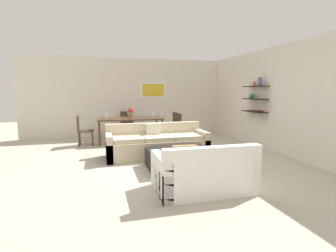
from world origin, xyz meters
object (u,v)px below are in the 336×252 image
wine_glass_right_near (154,113)px  dining_table (130,120)px  decorative_bowl (185,148)px  centerpiece_vase (131,112)px  dining_chair_right_far (172,124)px  coffee_table (180,159)px  loveseat_white (203,173)px  wine_glass_right_far (152,113)px  sofa_beige (157,144)px  wine_glass_head (129,113)px  wine_glass_left_near (106,115)px  apple_on_coffee_table (165,149)px  dining_chair_right_near (175,125)px  candle_jar (196,148)px  dining_chair_left_near (82,128)px  dining_chair_head (127,123)px

wine_glass_right_near → dining_table: bearing=170.9°
decorative_bowl → centerpiece_vase: bearing=103.4°
dining_chair_right_far → decorative_bowl: bearing=-101.2°
coffee_table → wine_glass_right_near: 3.03m
loveseat_white → wine_glass_right_far: (0.08, 4.40, 0.57)m
wine_glass_right_near → sofa_beige: bearing=-99.5°
dining_table → centerpiece_vase: centerpiece_vase is taller
sofa_beige → wine_glass_right_far: (0.31, 2.08, 0.57)m
wine_glass_head → wine_glass_left_near: (-0.72, -0.52, 0.01)m
dining_chair_right_far → wine_glass_head: bearing=172.0°
apple_on_coffee_table → wine_glass_right_near: bearing=82.6°
dining_chair_right_near → decorative_bowl: bearing=-102.7°
candle_jar → apple_on_coffee_table: (-0.62, 0.11, -0.00)m
dining_chair_right_near → centerpiece_vase: 1.45m
coffee_table → wine_glass_head: 3.59m
wine_glass_head → coffee_table: bearing=-79.5°
candle_jar → wine_glass_head: 3.72m
candle_jar → centerpiece_vase: 3.29m
dining_chair_right_near → wine_glass_right_near: bearing=172.0°
candle_jar → dining_chair_left_near: dining_chair_left_near is taller
coffee_table → centerpiece_vase: bearing=101.7°
candle_jar → centerpiece_vase: centerpiece_vase is taller
apple_on_coffee_table → wine_glass_left_near: bearing=109.8°
apple_on_coffee_table → dining_chair_right_far: size_ratio=0.09×
dining_chair_left_near → decorative_bowl: bearing=-53.4°
sofa_beige → dining_chair_right_far: size_ratio=2.72×
wine_glass_left_near → dining_table: bearing=9.1°
sofa_beige → centerpiece_vase: size_ratio=7.26×
candle_jar → dining_chair_head: 4.15m
loveseat_white → wine_glass_left_near: bearing=108.1°
dining_table → dining_chair_left_near: dining_chair_left_near is taller
apple_on_coffee_table → wine_glass_head: size_ratio=0.52×
dining_chair_right_far → centerpiece_vase: 1.46m
apple_on_coffee_table → dining_chair_left_near: size_ratio=0.09×
dining_table → dining_chair_left_near: bearing=-171.4°
loveseat_white → wine_glass_head: size_ratio=9.93×
decorative_bowl → dining_chair_left_near: 3.59m
apple_on_coffee_table → wine_glass_right_near: (0.38, 2.94, 0.47)m
dining_chair_left_near → dining_chair_right_far: (2.79, 0.42, 0.00)m
loveseat_white → dining_chair_head: 5.20m
dining_table → centerpiece_vase: bearing=-66.5°
dining_chair_right_near → wine_glass_head: wine_glass_head is taller
sofa_beige → dining_chair_right_far: 2.40m
dining_table → dining_chair_left_near: size_ratio=2.25×
dining_chair_right_far → wine_glass_left_near: wine_glass_left_near is taller
apple_on_coffee_table → wine_glass_right_near: 3.00m
decorative_bowl → wine_glass_head: (-0.74, 3.50, 0.44)m
coffee_table → dining_table: 3.17m
loveseat_white → dining_chair_right_far: (0.75, 4.49, 0.21)m
coffee_table → candle_jar: bearing=-16.8°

